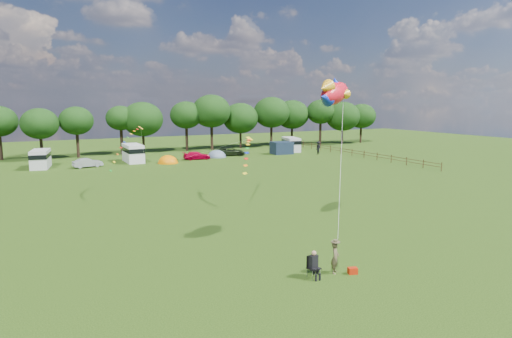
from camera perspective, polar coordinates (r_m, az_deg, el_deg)
name	(u,v)px	position (r m, az deg, el deg)	size (l,w,h in m)	color
ground_plane	(316,254)	(26.26, 7.99, -11.13)	(180.00, 180.00, 0.00)	black
tree_line	(164,117)	(77.73, -12.20, 6.84)	(102.98, 10.98, 10.27)	black
fence	(358,153)	(72.06, 13.44, 2.13)	(0.12, 33.12, 1.20)	#472D19
car_b	(88,163)	(63.29, -21.53, 0.77)	(1.35, 3.63, 1.28)	#97979E
car_c	(197,156)	(67.61, -7.89, 1.79)	(1.73, 4.11, 1.23)	#B20028
car_d	(231,152)	(72.01, -3.37, 2.34)	(2.25, 4.96, 1.35)	black
campervan_b	(40,158)	(65.31, -26.80, 1.28)	(2.82, 5.31, 2.48)	silver
campervan_c	(133,153)	(66.66, -16.07, 2.13)	(2.44, 5.50, 2.67)	silver
campervan_d	(291,144)	(78.27, 4.71, 3.36)	(3.38, 5.55, 2.53)	silver
tent_orange	(168,163)	(64.33, -11.65, 0.78)	(2.99, 3.28, 2.34)	orange
tent_greyblue	(217,157)	(70.14, -5.24, 1.60)	(3.10, 3.39, 2.30)	slate
awning_navy	(282,148)	(74.19, 3.43, 2.83)	(3.40, 2.76, 2.12)	#172337
kite_flyer	(335,258)	(23.39, 10.51, -11.55)	(0.62, 0.40, 1.69)	brown
camp_chair	(313,261)	(22.63, 7.64, -12.11)	(0.68, 0.68, 1.46)	#99999E
kite_bag	(353,271)	(23.71, 12.76, -13.09)	(0.48, 0.32, 0.34)	#B01E07
fish_kite	(333,93)	(28.04, 10.21, 9.94)	(3.89, 2.87, 2.10)	red
streamer_kite_b	(129,140)	(42.88, -16.61, 3.67)	(4.11, 4.63, 3.77)	#F3A91D
streamer_kite_c	(248,149)	(39.06, -1.10, 2.72)	(3.18, 4.92, 2.80)	yellow
walker_a	(317,149)	(74.25, 8.18, 2.60)	(0.82, 0.51, 1.69)	black
walker_b	(318,147)	(77.44, 8.31, 2.95)	(1.26, 0.59, 1.95)	black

